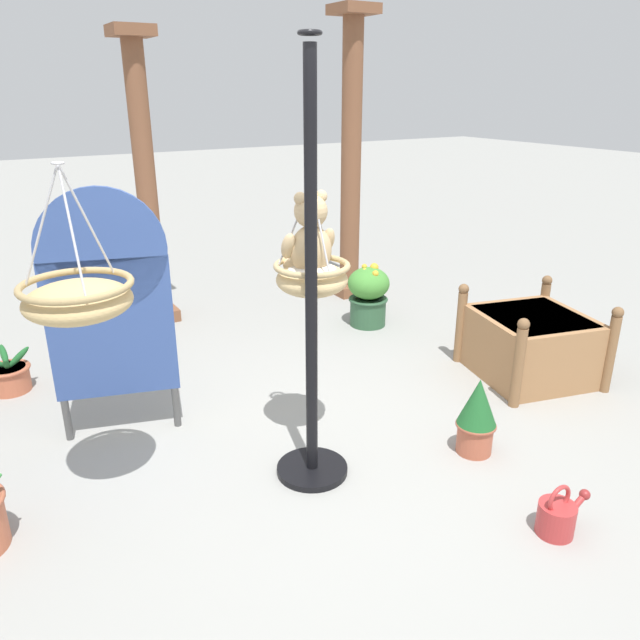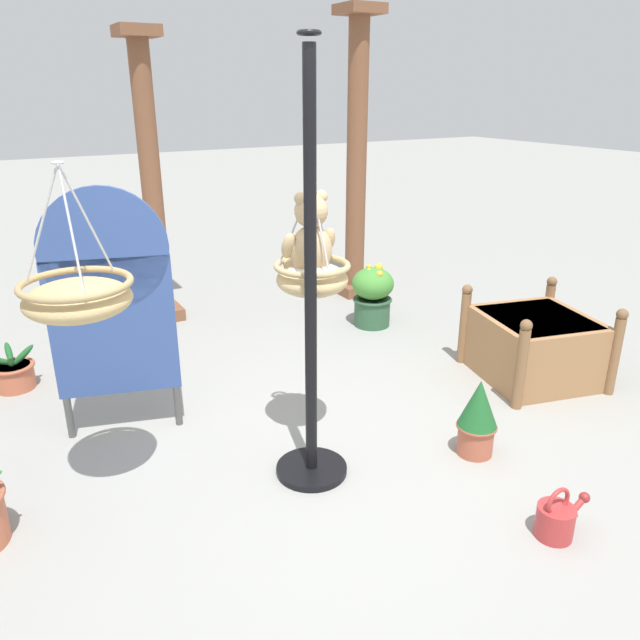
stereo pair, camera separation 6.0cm
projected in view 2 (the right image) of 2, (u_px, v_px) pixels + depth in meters
ground_plane at (325, 459)px, 3.94m from camera, size 40.00×40.00×0.00m
display_pole_central at (311, 357)px, 3.53m from camera, size 0.44×0.44×2.50m
hanging_basket_with_teddy at (312, 277)px, 3.66m from camera, size 0.46×0.46×0.67m
teddy_bear at (310, 240)px, 3.60m from camera, size 0.35×0.30×0.51m
hanging_basket_left_high at (78, 297)px, 3.10m from camera, size 0.57×0.57×0.78m
greenhouse_pillar_left at (356, 165)px, 6.60m from camera, size 0.41×0.41×3.02m
greenhouse_pillar_right at (152, 189)px, 5.86m from camera, size 0.37×0.37×2.76m
wooden_planter_box at (535, 345)px, 4.96m from camera, size 1.09×1.11×0.70m
potted_plant_fern_front at (373, 295)px, 6.05m from camera, size 0.41×0.41×0.63m
potted_plant_tall_leafy at (14, 373)px, 4.82m from camera, size 0.40×0.41×0.35m
potted_plant_bushy_green at (478, 417)px, 3.91m from camera, size 0.26×0.26×0.53m
display_sign_board at (110, 296)px, 3.92m from camera, size 0.78×0.26×1.69m
watering_can at (556, 519)px, 3.24m from camera, size 0.35×0.20×0.30m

